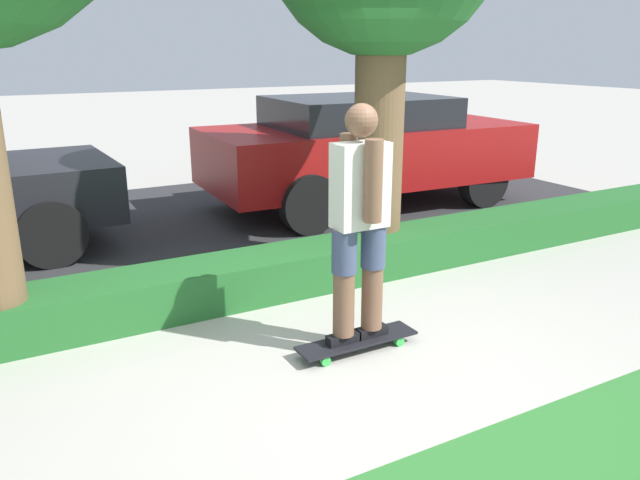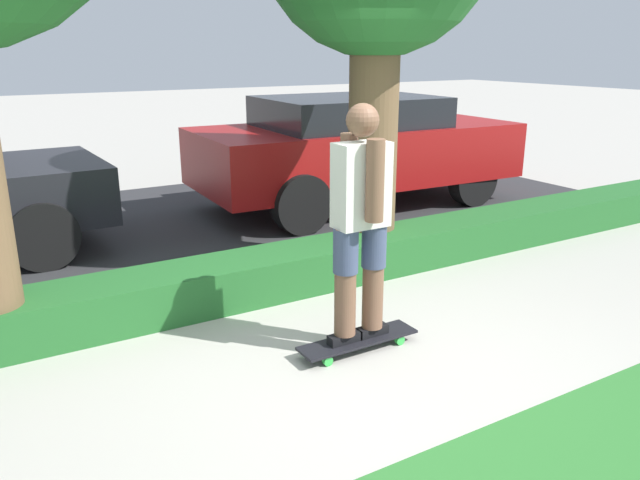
{
  "view_description": "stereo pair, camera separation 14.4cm",
  "coord_description": "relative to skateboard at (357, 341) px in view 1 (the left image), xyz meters",
  "views": [
    {
      "loc": [
        -2.11,
        -3.36,
        2.2
      ],
      "look_at": [
        0.08,
        0.6,
        0.79
      ],
      "focal_mm": 35.0,
      "sensor_mm": 36.0,
      "label": 1
    },
    {
      "loc": [
        -2.23,
        -3.28,
        2.2
      ],
      "look_at": [
        0.08,
        0.6,
        0.79
      ],
      "focal_mm": 35.0,
      "sensor_mm": 36.0,
      "label": 2
    }
  ],
  "objects": [
    {
      "name": "skateboard",
      "position": [
        0.0,
        0.0,
        0.0
      ],
      "size": [
        0.96,
        0.24,
        0.09
      ],
      "color": "black",
      "rests_on": "ground_plane"
    },
    {
      "name": "street_asphalt",
      "position": [
        -0.2,
        3.97,
        -0.07
      ],
      "size": [
        12.65,
        5.0,
        0.01
      ],
      "color": "#2D2D30",
      "rests_on": "ground_plane"
    },
    {
      "name": "skater_person",
      "position": [
        0.0,
        0.0,
        0.95
      ],
      "size": [
        0.51,
        0.45,
        1.74
      ],
      "color": "black",
      "rests_on": "skateboard"
    },
    {
      "name": "parked_car_middle",
      "position": [
        2.52,
        3.81,
        0.76
      ],
      "size": [
        4.62,
        2.14,
        1.54
      ],
      "rotation": [
        0.0,
        0.0,
        -0.04
      ],
      "color": "maroon",
      "rests_on": "ground_plane"
    },
    {
      "name": "ground_plane",
      "position": [
        -0.2,
        -0.23,
        -0.08
      ],
      "size": [
        60.0,
        60.0,
        0.0
      ],
      "primitive_type": "plane",
      "color": "#ADA89E"
    },
    {
      "name": "hedge_row",
      "position": [
        -0.2,
        1.37,
        0.12
      ],
      "size": [
        12.65,
        0.6,
        0.39
      ],
      "color": "#236028",
      "rests_on": "ground_plane"
    }
  ]
}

